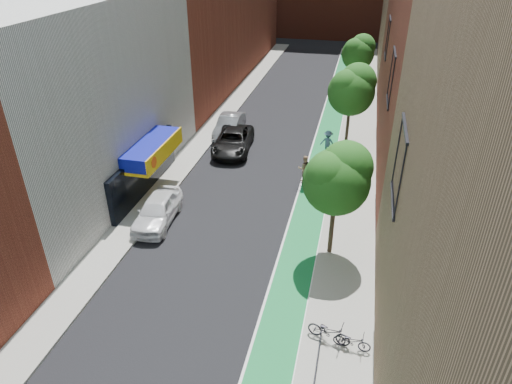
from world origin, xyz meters
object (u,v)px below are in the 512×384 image
Objects in this scene: parked_car_black at (233,141)px; cyclist_lane_near at (304,172)px; parked_car_white at (157,210)px; parked_car_silver at (230,125)px; cyclist_lane_far at (327,146)px; cyclist_lane_mid at (320,180)px.

cyclist_lane_near is (6.20, -4.39, 0.18)m from parked_car_black.
parked_car_silver is (0.43, 13.89, -0.00)m from parked_car_white.
parked_car_black is 7.33m from cyclist_lane_far.
cyclist_lane_mid is at bearing -43.63° from parked_car_silver.
cyclist_lane_far reaches higher than parked_car_silver.
cyclist_lane_mid is (8.95, 6.07, -0.12)m from parked_car_white.
parked_car_black is at bearing -49.48° from cyclist_lane_near.
cyclist_lane_mid is at bearing 148.49° from cyclist_lane_near.
parked_car_white is at bearing -92.89° from parked_car_silver.
parked_car_white is 14.27m from cyclist_lane_far.
parked_car_white is 0.82× the size of parked_car_black.
parked_car_silver is 2.61× the size of cyclist_lane_mid.
parked_car_silver is at bearing -4.25° from cyclist_lane_far.
parked_car_black is at bearing -22.60° from cyclist_lane_mid.
cyclist_lane_far reaches higher than cyclist_lane_near.
parked_car_black is at bearing 16.19° from cyclist_lane_far.
parked_car_white is 10.82m from cyclist_lane_mid.
cyclist_lane_far is at bearing 47.25° from parked_car_white.
parked_car_silver is 2.28× the size of cyclist_lane_far.
cyclist_lane_near is at bearing -7.07° from cyclist_lane_mid.
parked_car_white is 10.11m from cyclist_lane_near.
cyclist_lane_far is at bearing -117.56° from cyclist_lane_near.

